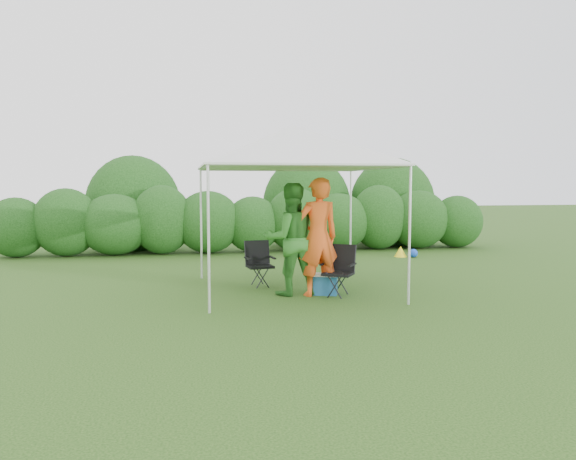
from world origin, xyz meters
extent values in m
plane|color=#345A1C|center=(0.00, 0.00, 0.00)|extent=(70.00, 70.00, 0.00)
ellipsoid|color=#22551A|center=(-5.92, 6.00, 0.75)|extent=(1.50, 1.28, 1.50)
cylinder|color=#382616|center=(-5.92, 6.00, 0.15)|extent=(0.12, 0.12, 0.30)
ellipsoid|color=#22551A|center=(-4.74, 6.00, 0.86)|extent=(1.65, 1.40, 1.73)
cylinder|color=#382616|center=(-4.74, 6.00, 0.15)|extent=(0.12, 0.12, 0.30)
ellipsoid|color=#22551A|center=(-3.55, 6.00, 0.79)|extent=(1.80, 1.53, 1.57)
cylinder|color=#382616|center=(-3.55, 6.00, 0.15)|extent=(0.12, 0.12, 0.30)
ellipsoid|color=#22551A|center=(-2.37, 6.00, 0.90)|extent=(1.58, 1.34, 1.80)
cylinder|color=#382616|center=(-2.37, 6.00, 0.15)|extent=(0.12, 0.12, 0.30)
ellipsoid|color=#22551A|center=(-1.18, 6.00, 0.82)|extent=(1.72, 1.47, 1.65)
cylinder|color=#382616|center=(-1.18, 6.00, 0.15)|extent=(0.12, 0.12, 0.30)
ellipsoid|color=#22551A|center=(0.00, 6.00, 0.75)|extent=(1.50, 1.28, 1.50)
cylinder|color=#382616|center=(0.00, 6.00, 0.15)|extent=(0.12, 0.12, 0.30)
ellipsoid|color=#22551A|center=(1.18, 6.00, 0.86)|extent=(1.65, 1.40, 1.73)
cylinder|color=#382616|center=(1.18, 6.00, 0.15)|extent=(0.12, 0.12, 0.30)
ellipsoid|color=#22551A|center=(2.37, 6.00, 0.79)|extent=(1.80, 1.53, 1.57)
cylinder|color=#382616|center=(2.37, 6.00, 0.15)|extent=(0.12, 0.12, 0.30)
ellipsoid|color=#22551A|center=(3.55, 6.00, 0.90)|extent=(1.57, 1.34, 1.80)
cylinder|color=#382616|center=(3.55, 6.00, 0.15)|extent=(0.12, 0.12, 0.30)
ellipsoid|color=#22551A|center=(4.74, 6.00, 0.82)|extent=(1.72, 1.47, 1.65)
cylinder|color=#382616|center=(4.74, 6.00, 0.15)|extent=(0.12, 0.12, 0.30)
ellipsoid|color=#22551A|center=(5.92, 6.00, 0.75)|extent=(1.50, 1.28, 1.50)
cylinder|color=#382616|center=(5.92, 6.00, 0.15)|extent=(0.12, 0.12, 0.30)
cylinder|color=silver|center=(-1.50, -1.00, 1.05)|extent=(0.04, 0.04, 2.10)
cylinder|color=silver|center=(1.50, -1.00, 1.05)|extent=(0.04, 0.04, 2.10)
cylinder|color=silver|center=(-1.50, 2.00, 1.05)|extent=(0.04, 0.04, 2.10)
cylinder|color=silver|center=(1.50, 2.00, 1.05)|extent=(0.04, 0.04, 2.10)
cube|color=white|center=(0.00, 0.50, 2.12)|extent=(3.10, 3.10, 0.03)
pyramid|color=white|center=(0.00, 0.50, 2.48)|extent=(3.10, 3.10, 0.70)
cube|color=black|center=(0.63, -0.17, 0.37)|extent=(0.61, 0.60, 0.04)
cube|color=black|center=(0.73, -0.01, 0.61)|extent=(0.45, 0.35, 0.44)
cube|color=black|center=(0.43, -0.04, 0.53)|extent=(0.24, 0.35, 0.03)
cube|color=black|center=(0.83, -0.30, 0.53)|extent=(0.24, 0.35, 0.03)
cylinder|color=black|center=(0.36, -0.23, 0.18)|extent=(0.02, 0.02, 0.37)
cylinder|color=black|center=(0.69, -0.43, 0.18)|extent=(0.02, 0.02, 0.37)
cylinder|color=black|center=(0.57, 0.10, 0.18)|extent=(0.02, 0.02, 0.37)
cylinder|color=black|center=(0.89, -0.11, 0.18)|extent=(0.02, 0.02, 0.37)
cube|color=black|center=(-0.50, 0.95, 0.36)|extent=(0.49, 0.46, 0.04)
cube|color=black|center=(-0.53, 1.13, 0.60)|extent=(0.45, 0.17, 0.42)
cube|color=black|center=(-0.73, 0.92, 0.51)|extent=(0.09, 0.38, 0.03)
cube|color=black|center=(-0.28, 0.98, 0.51)|extent=(0.09, 0.38, 0.03)
cylinder|color=black|center=(-0.67, 0.74, 0.18)|extent=(0.02, 0.02, 0.36)
cylinder|color=black|center=(-0.30, 0.78, 0.18)|extent=(0.02, 0.02, 0.36)
cylinder|color=black|center=(-0.71, 1.11, 0.18)|extent=(0.02, 0.02, 0.36)
cylinder|color=black|center=(-0.34, 1.16, 0.18)|extent=(0.02, 0.02, 0.36)
imported|color=#F3561B|center=(0.31, -0.06, 0.97)|extent=(0.77, 0.58, 1.93)
imported|color=#317B28|center=(-0.11, 0.11, 0.92)|extent=(0.95, 0.76, 1.84)
cube|color=#1D5786|center=(0.46, 0.00, 0.16)|extent=(0.46, 0.39, 0.31)
cube|color=silver|center=(0.46, 0.00, 0.33)|extent=(0.48, 0.42, 0.03)
cylinder|color=#592D0C|center=(0.52, -0.04, 0.45)|extent=(0.06, 0.06, 0.22)
cone|color=yellow|center=(3.53, 4.32, 0.13)|extent=(0.32, 0.32, 0.27)
sphere|color=blue|center=(3.80, 4.14, 0.11)|extent=(0.21, 0.21, 0.21)
camera|label=1|loc=(-1.87, -8.91, 1.83)|focal=35.00mm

